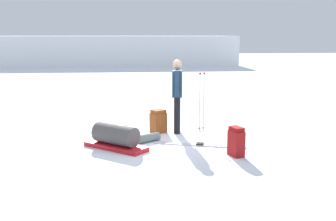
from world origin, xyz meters
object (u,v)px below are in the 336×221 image
ski_pair_near (110,132)px  backpack_large_dark (158,121)px  skier_standing (177,92)px  backpack_bright (236,142)px  ski_poles_planted_near (202,99)px  sleeping_mat_rolled (148,138)px  ski_pair_far (200,145)px  gear_sled (116,138)px

ski_pair_near → backpack_large_dark: backpack_large_dark is taller
skier_standing → ski_pair_near: size_ratio=0.92×
backpack_bright → ski_poles_planted_near: 2.20m
ski_poles_planted_near → sleeping_mat_rolled: 1.76m
skier_standing → ski_pair_near: bearing=175.0°
skier_standing → sleeping_mat_rolled: skier_standing is taller
ski_pair_near → backpack_bright: 3.23m
ski_poles_planted_near → sleeping_mat_rolled: (-1.32, -0.94, -0.68)m
skier_standing → backpack_bright: (0.88, -1.96, -0.68)m
ski_pair_far → ski_pair_near: bearing=145.8°
gear_sled → backpack_bright: bearing=-18.0°
backpack_large_dark → ski_poles_planted_near: size_ratio=0.39×
gear_sled → skier_standing: bearing=41.5°
gear_sled → sleeping_mat_rolled: bearing=34.0°
ski_pair_near → ski_poles_planted_near: bearing=0.7°
skier_standing → backpack_large_dark: size_ratio=3.14×
gear_sled → backpack_large_dark: bearing=53.5°
ski_poles_planted_near → backpack_large_dark: bearing=-174.3°
ski_poles_planted_near → sleeping_mat_rolled: size_ratio=2.53×
ski_poles_planted_near → gear_sled: (-1.99, -1.39, -0.54)m
ski_pair_near → backpack_bright: backpack_bright is taller
ski_pair_near → backpack_large_dark: size_ratio=3.41×
gear_sled → ski_poles_planted_near: bearing=34.9°
sleeping_mat_rolled → backpack_large_dark: bearing=71.1°
ski_pair_near → sleeping_mat_rolled: (0.84, -0.91, 0.08)m
ski_pair_far → backpack_large_dark: bearing=122.3°
ski_pair_far → gear_sled: size_ratio=1.42×
ski_pair_far → sleeping_mat_rolled: 1.12m
gear_sled → sleeping_mat_rolled: gear_sled is taller
backpack_large_dark → sleeping_mat_rolled: bearing=-108.9°
backpack_bright → ski_poles_planted_near: ski_poles_planted_near is taller
skier_standing → backpack_bright: skier_standing is taller
skier_standing → gear_sled: (-1.39, -1.22, -0.73)m
ski_pair_near → ski_pair_far: same height
skier_standing → gear_sled: size_ratio=1.28×
skier_standing → backpack_bright: bearing=-65.8°
skier_standing → ski_pair_near: (-1.56, 0.14, -0.94)m
skier_standing → ski_pair_far: 1.53m
backpack_bright → ski_poles_planted_near: size_ratio=0.40×
ski_poles_planted_near → sleeping_mat_rolled: ski_poles_planted_near is taller
ski_pair_near → gear_sled: gear_sled is taller
ski_pair_near → ski_poles_planted_near: 2.30m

